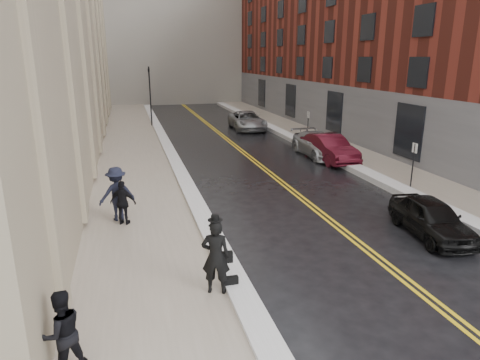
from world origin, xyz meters
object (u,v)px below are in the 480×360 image
car_maroon (329,148)px  pedestrian_b (117,194)px  pedestrian_main (216,257)px  pedestrian_a (62,333)px  car_black (431,218)px  pedestrian_c (123,203)px  car_silver_near (318,145)px  car_silver_far (247,121)px

car_maroon → pedestrian_b: pedestrian_b is taller
pedestrian_main → pedestrian_a: size_ratio=1.16×
car_black → pedestrian_a: bearing=-152.7°
car_black → pedestrian_main: bearing=-158.5°
pedestrian_c → car_black: bearing=-176.7°
pedestrian_a → pedestrian_c: bearing=-123.1°
pedestrian_a → pedestrian_c: size_ratio=1.05×
car_maroon → pedestrian_main: bearing=-128.5°
car_maroon → pedestrian_main: pedestrian_main is taller
car_silver_near → pedestrian_c: size_ratio=3.06×
pedestrian_main → pedestrian_b: (-2.48, 5.96, 0.02)m
car_maroon → pedestrian_c: (-11.87, -7.63, 0.18)m
car_black → car_silver_near: size_ratio=0.78×
car_black → pedestrian_main: (-8.00, -1.98, 0.48)m
car_maroon → pedestrian_a: 19.98m
car_silver_far → pedestrian_c: (-10.27, -19.93, 0.20)m
pedestrian_b → car_maroon: bearing=-164.6°
car_black → pedestrian_b: size_ratio=1.92×
car_maroon → car_silver_far: bearing=95.2°
car_silver_near → pedestrian_b: size_ratio=2.47×
car_silver_near → pedestrian_c: bearing=-142.8°
car_black → car_maroon: (1.60, 11.09, 0.12)m
car_silver_far → pedestrian_b: pedestrian_b is taller
pedestrian_main → pedestrian_a: bearing=50.3°
car_silver_near → pedestrian_a: bearing=-128.2°
pedestrian_main → pedestrian_c: (-2.27, 5.44, -0.18)m
car_black → car_silver_far: size_ratio=0.70×
car_silver_near → pedestrian_c: pedestrian_c is taller
car_silver_far → pedestrian_c: 22.42m
car_black → pedestrian_b: bearing=166.8°
car_black → pedestrian_main: size_ratio=1.95×
pedestrian_a → car_maroon: bearing=-155.2°
pedestrian_a → pedestrian_b: (0.92, 8.06, 0.15)m
pedestrian_a → pedestrian_b: bearing=-121.1°
pedestrian_a → car_black: bearing=175.1°
car_maroon → pedestrian_main: (-9.60, -13.07, 0.36)m
car_maroon → pedestrian_b: (-12.08, -7.11, 0.38)m
car_maroon → pedestrian_c: 14.11m
car_silver_near → pedestrian_b: 14.73m
car_maroon → car_silver_far: 12.40m
pedestrian_b → pedestrian_c: size_ratio=1.24×
car_maroon → pedestrian_a: pedestrian_a is taller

